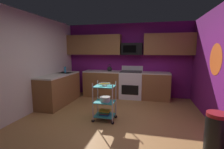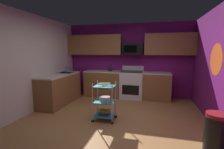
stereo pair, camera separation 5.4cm
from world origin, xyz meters
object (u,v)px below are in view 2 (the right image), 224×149
kettle (110,69)px  microwave (133,49)px  trash_can (216,133)px  rolling_cart (104,102)px  book_stack (105,112)px  fruit_bowl (104,84)px  oven_range (132,84)px  dish_soap_bottle (66,70)px  mixing_bowl_large (105,99)px

kettle → microwave: bearing=8.0°
trash_can → rolling_cart: bearing=159.6°
kettle → trash_can: kettle is taller
microwave → book_stack: 2.66m
book_stack → trash_can: size_ratio=0.40×
kettle → trash_can: bearing=-48.7°
rolling_cart → kettle: (-0.39, 2.04, 0.55)m
trash_can → microwave: bearing=120.2°
microwave → fruit_bowl: (-0.38, -2.15, -0.82)m
rolling_cart → trash_can: rolling_cart is taller
fruit_bowl → kettle: bearing=100.9°
oven_range → book_stack: bearing=-100.6°
fruit_bowl → kettle: size_ratio=1.03×
rolling_cart → dish_soap_bottle: bearing=143.2°
rolling_cart → book_stack: 0.26m
mixing_bowl_large → kettle: bearing=101.1°
kettle → mixing_bowl_large: bearing=-78.9°
book_stack → trash_can: 2.23m
book_stack → kettle: kettle is taller
oven_range → dish_soap_bottle: (-2.09, -0.77, 0.54)m
oven_range → book_stack: oven_range is taller
oven_range → kettle: (-0.77, -0.00, 0.52)m
rolling_cart → fruit_bowl: rolling_cart is taller
microwave → trash_can: 3.65m
book_stack → microwave: bearing=80.0°
book_stack → kettle: size_ratio=0.99×
fruit_bowl → dish_soap_bottle: (-1.71, 1.28, 0.14)m
kettle → book_stack: bearing=-79.1°
microwave → kettle: (-0.77, -0.11, -0.70)m
book_stack → kettle: bearing=100.9°
trash_can → oven_range: bearing=121.1°
kettle → trash_can: (2.48, -2.82, -0.67)m
dish_soap_bottle → trash_can: (3.79, -2.05, -0.69)m
book_stack → trash_can: (2.08, -0.78, 0.14)m
book_stack → kettle: 2.23m
kettle → oven_range: bearing=0.3°
mixing_bowl_large → trash_can: size_ratio=0.38×
oven_range → microwave: microwave is taller
microwave → trash_can: (1.70, -2.93, -1.37)m
oven_range → microwave: bearing=90.3°
kettle → trash_can: 3.81m
rolling_cart → dish_soap_bottle: 2.21m
mixing_bowl_large → book_stack: size_ratio=0.96×
rolling_cart → book_stack: (0.00, 0.00, -0.26)m
dish_soap_bottle → kettle: bearing=30.2°
oven_range → kettle: size_ratio=4.17×
microwave → rolling_cart: 2.52m
mixing_bowl_large → trash_can: (2.07, -0.78, -0.19)m
fruit_bowl → kettle: (-0.39, 2.04, 0.12)m
dish_soap_bottle → trash_can: 4.37m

